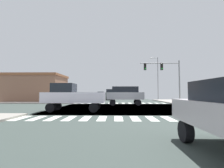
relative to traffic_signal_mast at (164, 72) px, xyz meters
The scene contains 12 objects.
ground 11.03m from the traffic_signal_mast, 130.78° to the right, with size 90.00×90.00×0.05m.
sidewalk_corner_ne 9.18m from the traffic_signal_mast, 34.50° to the left, with size 12.00×12.00×0.14m.
sidewalk_corner_nw 20.54m from the traffic_signal_mast, 167.08° to the left, with size 12.00×12.00×0.14m.
crosswalk_near 16.97m from the traffic_signal_mast, 114.46° to the right, with size 13.50×2.00×0.01m.
crosswalk_far 8.26m from the traffic_signal_mast, behind, with size 13.50×2.00×0.01m.
traffic_signal_mast is the anchor object (origin of this frame).
street_lamp 11.09m from the traffic_signal_mast, 81.26° to the left, with size 1.78×0.32×9.33m.
bank_building 23.62m from the traffic_signal_mast, 167.98° to the left, with size 13.43×7.39×4.87m.
suv_nearside_1 8.12m from the traffic_signal_mast, 146.99° to the right, with size 4.60×1.96×2.34m.
sedan_farside_1 24.23m from the traffic_signal_mast, 118.68° to the left, with size 1.80×4.30×1.88m.
suv_queued_2 14.67m from the traffic_signal_mast, 126.51° to the left, with size 1.96×4.60×2.34m.
pickup_leading_1 16.01m from the traffic_signal_mast, 135.12° to the right, with size 5.10×2.00×2.35m.
Camera 1 is at (-0.96, -17.31, 1.56)m, focal length 26.24 mm.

